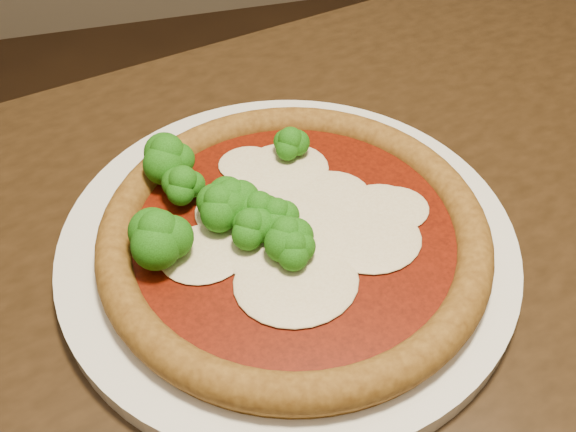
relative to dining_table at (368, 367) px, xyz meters
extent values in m
cube|color=black|center=(0.00, 0.00, 0.07)|extent=(1.49, 1.07, 0.04)
cylinder|color=black|center=(0.52, 0.48, -0.30)|extent=(0.06, 0.06, 0.71)
cylinder|color=white|center=(-0.05, 0.07, 0.10)|extent=(0.35, 0.35, 0.02)
cylinder|color=brown|center=(-0.05, 0.06, 0.12)|extent=(0.29, 0.29, 0.01)
torus|color=brown|center=(-0.05, 0.06, 0.12)|extent=(0.30, 0.30, 0.03)
cylinder|color=#631204|center=(-0.05, 0.06, 0.13)|extent=(0.24, 0.24, 0.00)
ellipsoid|color=beige|center=(0.03, 0.06, 0.13)|extent=(0.05, 0.05, 0.00)
ellipsoid|color=beige|center=(-0.06, 0.05, 0.13)|extent=(0.11, 0.10, 0.01)
ellipsoid|color=beige|center=(0.00, 0.03, 0.13)|extent=(0.08, 0.07, 0.01)
ellipsoid|color=beige|center=(-0.12, 0.05, 0.13)|extent=(0.06, 0.06, 0.01)
ellipsoid|color=beige|center=(-0.06, 0.01, 0.13)|extent=(0.09, 0.08, 0.01)
ellipsoid|color=beige|center=(-0.09, 0.09, 0.13)|extent=(0.07, 0.06, 0.01)
ellipsoid|color=beige|center=(-0.07, 0.14, 0.13)|extent=(0.05, 0.04, 0.00)
ellipsoid|color=beige|center=(-0.02, 0.08, 0.13)|extent=(0.07, 0.06, 0.01)
ellipsoid|color=beige|center=(-0.04, 0.12, 0.13)|extent=(0.07, 0.07, 0.01)
ellipsoid|color=beige|center=(0.02, 0.06, 0.13)|extent=(0.06, 0.05, 0.00)
ellipsoid|color=#268615|center=(-0.06, 0.04, 0.15)|extent=(0.04, 0.04, 0.03)
ellipsoid|color=#268615|center=(-0.06, 0.06, 0.15)|extent=(0.04, 0.04, 0.03)
ellipsoid|color=#268615|center=(-0.03, 0.14, 0.15)|extent=(0.04, 0.04, 0.03)
ellipsoid|color=#268615|center=(-0.15, 0.06, 0.15)|extent=(0.05, 0.05, 0.04)
ellipsoid|color=#268615|center=(-0.12, 0.11, 0.15)|extent=(0.04, 0.04, 0.03)
ellipsoid|color=#268615|center=(-0.13, 0.14, 0.15)|extent=(0.05, 0.05, 0.04)
ellipsoid|color=#268615|center=(-0.06, 0.03, 0.15)|extent=(0.03, 0.03, 0.03)
ellipsoid|color=#268615|center=(-0.09, 0.08, 0.15)|extent=(0.04, 0.04, 0.04)
ellipsoid|color=#268615|center=(-0.10, 0.08, 0.15)|extent=(0.04, 0.04, 0.04)
ellipsoid|color=#268615|center=(-0.08, 0.05, 0.15)|extent=(0.04, 0.04, 0.03)
ellipsoid|color=#268615|center=(-0.07, 0.07, 0.15)|extent=(0.04, 0.04, 0.03)
camera|label=1|loc=(-0.14, -0.26, 0.48)|focal=40.00mm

